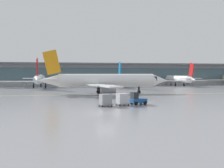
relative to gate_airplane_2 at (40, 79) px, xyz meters
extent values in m
plane|color=gray|center=(12.53, -64.93, -3.02)|extent=(400.00, 400.00, 0.00)
cube|color=yellow|center=(18.37, -35.16, -3.02)|extent=(109.92, 4.99, 0.01)
cube|color=#9EA3A8|center=(12.53, 20.33, 1.48)|extent=(208.18, 8.00, 9.00)
cube|color=slate|center=(12.53, 16.25, 1.93)|extent=(199.85, 0.16, 5.04)
cube|color=slate|center=(12.53, 18.83, 6.28)|extent=(216.51, 11.00, 0.60)
cylinder|color=white|center=(0.00, 0.39, 0.10)|extent=(3.26, 21.87, 3.03)
cone|color=white|center=(-0.14, 13.13, 0.10)|extent=(2.92, 3.67, 2.88)
cube|color=black|center=(-0.11, 10.70, 0.48)|extent=(2.39, 2.75, 1.06)
cone|color=white|center=(0.14, -12.95, 0.10)|extent=(2.63, 4.88, 2.58)
cube|color=white|center=(-7.75, -1.47, -0.74)|extent=(12.80, 6.08, 0.25)
cylinder|color=#999EA3|center=(-5.26, -0.11, -1.58)|extent=(1.91, 3.23, 1.87)
cube|color=white|center=(7.78, -1.31, -0.74)|extent=(12.79, 6.31, 0.25)
cylinder|color=#999EA3|center=(5.26, 0.00, -1.58)|extent=(1.91, 3.23, 1.87)
cube|color=red|center=(0.13, -11.98, 4.20)|extent=(0.36, 4.09, 5.71)
cube|color=white|center=(-2.11, -11.65, 0.55)|extent=(4.48, 2.19, 0.21)
cube|color=white|center=(2.35, -11.60, 0.55)|extent=(4.48, 2.19, 0.21)
cylinder|color=black|center=(-0.08, 8.04, -2.22)|extent=(0.39, 0.39, 1.61)
cylinder|color=black|center=(-0.08, 8.04, -2.62)|extent=(0.50, 0.81, 0.80)
cylinder|color=black|center=(-2.04, -1.41, -2.22)|extent=(0.39, 0.39, 1.61)
cylinder|color=black|center=(-2.04, -1.41, -2.62)|extent=(0.50, 0.81, 0.80)
cylinder|color=black|center=(2.07, -1.37, -2.22)|extent=(0.39, 0.39, 1.61)
cylinder|color=black|center=(2.07, -1.37, -2.62)|extent=(0.50, 0.81, 0.80)
cylinder|color=silver|center=(27.12, -0.33, -0.22)|extent=(3.44, 19.69, 2.72)
cone|color=silver|center=(27.53, 11.10, -0.22)|extent=(2.70, 3.36, 2.59)
cube|color=black|center=(27.45, 8.93, 0.12)|extent=(2.21, 2.53, 0.95)
cone|color=silver|center=(26.68, -12.30, -0.22)|extent=(2.47, 4.44, 2.31)
cube|color=silver|center=(20.09, -1.67, -0.97)|extent=(11.45, 5.93, 0.22)
cylinder|color=#999EA3|center=(22.38, -0.55, -1.73)|extent=(1.79, 2.94, 1.68)
cube|color=silver|center=(34.02, -2.18, -0.97)|extent=(11.50, 5.19, 0.22)
cylinder|color=#999EA3|center=(31.82, -0.90, -1.73)|extent=(1.79, 2.94, 1.68)
cube|color=#1472B2|center=(26.71, -11.43, 3.46)|extent=(0.42, 3.68, 5.13)
cube|color=silver|center=(24.72, -11.04, 0.19)|extent=(4.07, 2.07, 0.19)
cube|color=silver|center=(28.72, -11.18, 0.19)|extent=(4.07, 2.07, 0.19)
cylinder|color=black|center=(27.37, 6.53, -2.30)|extent=(0.35, 0.35, 1.44)
cylinder|color=black|center=(27.37, 6.53, -2.66)|extent=(0.47, 0.74, 0.72)
cylinder|color=black|center=(25.22, -1.86, -2.30)|extent=(0.35, 0.35, 1.44)
cylinder|color=black|center=(25.22, -1.86, -2.66)|extent=(0.47, 0.74, 0.72)
cylinder|color=black|center=(28.90, -1.99, -2.30)|extent=(0.35, 0.35, 1.44)
cylinder|color=black|center=(28.90, -1.99, -2.66)|extent=(0.47, 0.74, 0.72)
cylinder|color=white|center=(54.79, 3.94, -0.21)|extent=(2.92, 19.70, 2.73)
cone|color=white|center=(54.68, 15.42, -0.21)|extent=(2.63, 3.30, 2.60)
cube|color=black|center=(54.70, 13.23, 0.13)|extent=(2.16, 2.48, 0.96)
cone|color=white|center=(54.91, -8.08, -0.21)|extent=(2.37, 4.39, 2.32)
cube|color=white|center=(47.82, 2.27, -0.96)|extent=(11.53, 5.48, 0.23)
cylinder|color=#999EA3|center=(50.06, 3.49, -1.72)|extent=(1.72, 2.91, 1.69)
cube|color=white|center=(61.80, 2.40, -0.96)|extent=(11.52, 5.68, 0.23)
cylinder|color=#999EA3|center=(59.54, 3.59, -1.72)|extent=(1.72, 2.91, 1.69)
cube|color=red|center=(54.90, -7.21, 3.49)|extent=(0.33, 3.69, 5.15)
cube|color=white|center=(52.89, -6.90, 0.20)|extent=(4.04, 1.97, 0.19)
cube|color=white|center=(56.91, -6.86, 0.20)|extent=(4.04, 1.97, 0.19)
cylinder|color=black|center=(54.73, 10.83, -2.30)|extent=(0.35, 0.35, 1.45)
cylinder|color=black|center=(54.73, 10.83, -2.66)|extent=(0.45, 0.73, 0.72)
cylinder|color=black|center=(52.96, 2.32, -2.30)|extent=(0.35, 0.35, 1.45)
cylinder|color=black|center=(52.96, 2.32, -2.66)|extent=(0.45, 0.73, 0.72)
cylinder|color=black|center=(56.66, 2.35, -2.30)|extent=(0.35, 0.35, 1.45)
cylinder|color=black|center=(56.66, 2.35, -2.66)|extent=(0.45, 0.73, 0.72)
cone|color=silver|center=(84.28, 17.33, 0.10)|extent=(3.16, 3.86, 2.88)
cube|color=silver|center=(75.40, 3.46, -0.74)|extent=(12.70, 7.06, 0.25)
cylinder|color=white|center=(18.37, -33.16, 0.35)|extent=(23.70, 4.27, 3.28)
cone|color=white|center=(32.12, -33.74, 0.35)|extent=(4.06, 3.27, 3.11)
cube|color=black|center=(29.50, -33.63, 0.76)|extent=(3.05, 2.68, 1.15)
cone|color=white|center=(3.97, -32.56, 0.35)|extent=(5.35, 3.00, 2.78)
cube|color=white|center=(16.80, -24.71, -0.55)|extent=(7.19, 13.77, 0.27)
cylinder|color=#999EA3|center=(18.13, -27.46, -1.46)|extent=(3.55, 2.17, 2.02)
cube|color=white|center=(16.09, -41.46, -0.55)|extent=(6.18, 13.84, 0.27)
cylinder|color=#999EA3|center=(17.65, -38.82, -1.46)|extent=(3.55, 2.17, 2.02)
cube|color=orange|center=(5.02, -32.60, 4.78)|extent=(4.43, 0.53, 6.17)
cube|color=white|center=(5.50, -30.21, 0.84)|extent=(2.51, 4.91, 0.23)
cube|color=white|center=(5.30, -35.02, 0.84)|extent=(2.51, 4.91, 0.23)
cylinder|color=black|center=(26.62, -33.51, -2.16)|extent=(0.42, 0.42, 1.73)
cylinder|color=black|center=(26.62, -33.51, -2.59)|extent=(0.89, 0.57, 0.87)
cylinder|color=black|center=(16.54, -30.87, -2.16)|extent=(0.42, 0.42, 1.73)
cylinder|color=black|center=(16.54, -30.87, -2.59)|extent=(0.89, 0.57, 0.87)
cylinder|color=black|center=(16.35, -35.30, -2.16)|extent=(0.42, 0.42, 1.73)
cylinder|color=black|center=(16.35, -35.30, -2.59)|extent=(0.89, 0.57, 0.87)
cube|color=#194C8C|center=(19.49, -56.59, -2.37)|extent=(2.84, 1.94, 0.70)
cube|color=#1E2328|center=(18.75, -56.75, -1.47)|extent=(1.15, 1.41, 1.10)
cylinder|color=black|center=(20.16, -55.72, -2.72)|extent=(0.63, 0.35, 0.60)
cylinder|color=black|center=(20.47, -57.08, -2.72)|extent=(0.63, 0.35, 0.60)
cylinder|color=black|center=(18.50, -56.09, -2.72)|extent=(0.63, 0.35, 0.60)
cylinder|color=black|center=(18.81, -57.46, -2.72)|extent=(0.63, 0.35, 0.60)
cube|color=#595B60|center=(16.60, -57.24, -2.74)|extent=(2.40, 2.02, 0.12)
cube|color=silver|center=(16.60, -57.24, -1.88)|extent=(1.89, 1.81, 1.60)
cylinder|color=black|center=(17.18, -56.39, -2.91)|extent=(0.24, 0.15, 0.22)
cylinder|color=black|center=(17.49, -57.75, -2.91)|extent=(0.24, 0.15, 0.22)
cylinder|color=black|center=(15.72, -56.72, -2.91)|extent=(0.24, 0.15, 0.22)
cylinder|color=black|center=(16.02, -58.08, -2.91)|extent=(0.24, 0.15, 0.22)
cube|color=#595B60|center=(13.72, -57.88, -2.74)|extent=(2.40, 2.02, 0.12)
cube|color=gray|center=(13.72, -57.88, -1.88)|extent=(1.89, 1.81, 1.60)
cylinder|color=black|center=(14.30, -57.04, -2.91)|extent=(0.24, 0.15, 0.22)
cylinder|color=black|center=(14.60, -58.40, -2.91)|extent=(0.24, 0.15, 0.22)
cylinder|color=black|center=(12.83, -57.36, -2.91)|extent=(0.24, 0.15, 0.22)
cylinder|color=black|center=(13.14, -58.73, -2.91)|extent=(0.24, 0.15, 0.22)
camera|label=1|loc=(6.53, -99.16, 2.19)|focal=43.19mm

